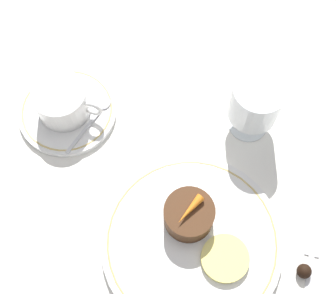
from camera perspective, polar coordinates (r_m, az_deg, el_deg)
name	(u,v)px	position (r m, az deg, el deg)	size (l,w,h in m)	color
ground_plane	(179,222)	(0.71, 1.33, -9.15)	(3.00, 3.00, 0.00)	white
dinner_plate	(192,242)	(0.70, 2.91, -11.44)	(0.27, 0.27, 0.01)	white
saucer	(67,111)	(0.79, -12.16, 4.34)	(0.16, 0.16, 0.01)	white
coffee_cup	(62,101)	(0.76, -12.81, 5.52)	(0.11, 0.08, 0.06)	white
spoon	(93,119)	(0.77, -9.08, 3.36)	(0.04, 0.11, 0.00)	silver
wine_glass	(255,103)	(0.71, 10.60, 5.28)	(0.08, 0.08, 0.11)	silver
fork	(310,268)	(0.72, 16.94, -13.94)	(0.02, 0.18, 0.01)	silver
dessert_cake	(189,215)	(0.68, 2.56, -8.28)	(0.07, 0.07, 0.04)	#4C2D19
carrot_garnish	(190,210)	(0.65, 2.66, -7.65)	(0.03, 0.05, 0.01)	orange
pineapple_slice	(225,258)	(0.69, 6.96, -13.32)	(0.07, 0.07, 0.01)	#EFE075
chocolate_truffle	(304,271)	(0.71, 16.26, -14.33)	(0.02, 0.02, 0.02)	black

